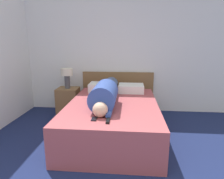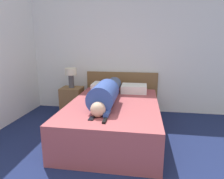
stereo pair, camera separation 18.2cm
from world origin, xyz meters
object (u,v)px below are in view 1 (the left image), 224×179
object	(u,v)px
nightstand	(68,102)
person_lying	(106,93)
bed	(113,118)
tv_remote	(108,121)
cell_phone	(94,119)
table_lamp	(67,75)
pillow_second	(131,88)
pillow_near_headboard	(102,87)

from	to	relation	value
nightstand	person_lying	bearing A→B (deg)	-42.58
bed	tv_remote	bearing A→B (deg)	-89.44
person_lying	cell_phone	world-z (taller)	person_lying
table_lamp	cell_phone	size ratio (longest dim) A/B	3.05
pillow_second	cell_phone	bearing A→B (deg)	-107.43
pillow_near_headboard	pillow_second	xyz separation A→B (m)	(0.55, 0.00, -0.01)
nightstand	person_lying	world-z (taller)	person_lying
person_lying	tv_remote	bearing A→B (deg)	-81.63
person_lying	pillow_second	xyz separation A→B (m)	(0.39, 0.73, -0.09)
person_lying	pillow_second	distance (m)	0.84
pillow_near_headboard	pillow_second	size ratio (longest dim) A/B	1.05
nightstand	table_lamp	xyz separation A→B (m)	(0.00, 0.00, 0.55)
bed	cell_phone	xyz separation A→B (m)	(-0.17, -0.71, 0.27)
table_lamp	cell_phone	distance (m)	1.74
person_lying	pillow_near_headboard	world-z (taller)	person_lying
pillow_second	cell_phone	distance (m)	1.52
cell_phone	person_lying	bearing A→B (deg)	84.92
cell_phone	nightstand	bearing A→B (deg)	118.17
nightstand	person_lying	size ratio (longest dim) A/B	0.35
tv_remote	cell_phone	bearing A→B (deg)	161.04
person_lying	pillow_near_headboard	distance (m)	0.76
tv_remote	nightstand	bearing A→B (deg)	122.09
nightstand	bed	bearing A→B (deg)	-39.30
bed	table_lamp	distance (m)	1.38
person_lying	cell_phone	size ratio (longest dim) A/B	12.31
nightstand	cell_phone	world-z (taller)	nightstand
pillow_second	bed	bearing A→B (deg)	-111.18
nightstand	table_lamp	world-z (taller)	table_lamp
pillow_second	table_lamp	bearing A→B (deg)	176.99
bed	nightstand	size ratio (longest dim) A/B	3.66
bed	tv_remote	distance (m)	0.82
person_lying	pillow_near_headboard	size ratio (longest dim) A/B	3.24
table_lamp	tv_remote	distance (m)	1.88
tv_remote	cell_phone	size ratio (longest dim) A/B	1.15
table_lamp	tv_remote	world-z (taller)	table_lamp
pillow_second	tv_remote	distance (m)	1.53
nightstand	pillow_near_headboard	xyz separation A→B (m)	(0.71, -0.07, 0.33)
pillow_near_headboard	nightstand	bearing A→B (deg)	174.67
table_lamp	tv_remote	size ratio (longest dim) A/B	2.64
bed	pillow_near_headboard	world-z (taller)	pillow_near_headboard
bed	table_lamp	size ratio (longest dim) A/B	5.15
tv_remote	bed	bearing A→B (deg)	90.56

